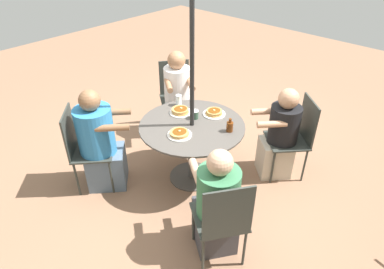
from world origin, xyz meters
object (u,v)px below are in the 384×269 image
Objects in this scene: diner_west at (280,137)px; patio_chair_east at (83,145)px; patio_chair_south at (223,218)px; patio_table at (192,136)px; pancake_plate_c at (214,113)px; diner_east at (100,145)px; coffee_cup at (195,114)px; patio_chair_west at (296,134)px; pancake_plate_b at (180,134)px; diner_south at (216,206)px; pancake_plate_a at (180,111)px; syrup_bottle at (230,126)px; drinking_glass_a at (179,100)px; patio_chair_north at (176,92)px; diner_north at (178,98)px.

patio_chair_east is at bearing 90.12° from diner_west.
diner_west is at bearing 46.83° from patio_chair_south.
patio_table is 0.37m from pancake_plate_c.
coffee_cup is (-0.85, 0.59, 0.24)m from diner_east.
diner_east reaches higher than patio_table.
patio_chair_west is 1.34m from pancake_plate_b.
diner_south is 1.43m from patio_chair_west.
patio_chair_east is 0.18m from diner_east.
pancake_plate_c is at bearing 75.97° from diner_south.
syrup_bottle is at bearing 96.76° from pancake_plate_a.
drinking_glass_a is at bearing 70.92° from patio_chair_west.
patio_chair_east is 0.86× the size of diner_south.
diner_west reaches higher than patio_chair_south.
diner_south reaches higher than patio_chair_north.
pancake_plate_b is 1.94× the size of drinking_glass_a.
patio_chair_west reaches higher than pancake_plate_c.
diner_north is 1.47m from diner_west.
diner_south reaches higher than pancake_plate_a.
diner_east is 1.07× the size of diner_west.
diner_south is 1.20m from pancake_plate_c.
syrup_bottle is (-0.73, -0.44, 0.28)m from diner_south.
patio_chair_west is (-0.87, 0.78, -0.04)m from patio_table.
pancake_plate_b is at bearing 77.20° from diner_east.
diner_east is 1.07m from coffee_cup.
diner_south is at bearing 52.74° from patio_chair_east.
diner_south is 4.39× the size of pancake_plate_a.
pancake_plate_c is at bearing 78.07° from patio_chair_west.
pancake_plate_b is (0.24, 0.05, 0.17)m from patio_table.
diner_north is 1.23× the size of patio_chair_east.
diner_north reaches higher than pancake_plate_a.
drinking_glass_a is at bearing 112.80° from patio_chair_east.
patio_chair_east is 3.78× the size of pancake_plate_a.
diner_east is 1.48m from diner_south.
patio_chair_west is at bearing 149.24° from syrup_bottle.
diner_south is 4.39× the size of pancake_plate_c.
diner_west is 0.99m from coffee_cup.
drinking_glass_a is at bearing -130.30° from pancake_plate_a.
coffee_cup reaches higher than pancake_plate_c.
patio_chair_east is 1.75m from patio_chair_south.
patio_chair_north is 1.06m from pancake_plate_c.
patio_chair_west reaches higher than pancake_plate_a.
syrup_bottle reaches higher than pancake_plate_c.
patio_table is 1.03× the size of diner_south.
patio_chair_east is at bearing 36.97° from diner_north.
pancake_plate_b is 0.56m from pancake_plate_c.
patio_chair_north is 0.93m from pancake_plate_a.
diner_east is at bearing 90.10° from patio_chair_west.
pancake_plate_c is at bearing 108.85° from diner_north.
coffee_cup is at bearing -162.60° from pancake_plate_b.
coffee_cup is (0.21, -0.10, 0.03)m from pancake_plate_c.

